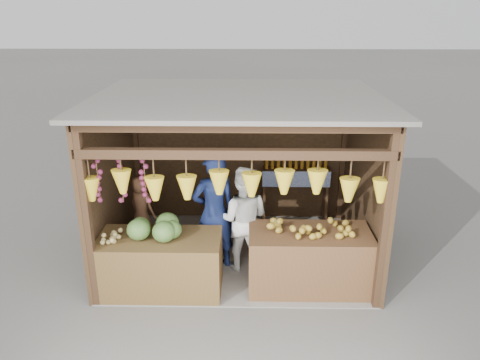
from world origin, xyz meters
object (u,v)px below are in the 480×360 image
counter_right (309,260)px  man_standing (214,212)px  vendor_seated (142,206)px  counter_left (161,264)px  woman_standing (243,219)px

counter_right → man_standing: 1.58m
counter_right → vendor_seated: 2.86m
counter_left → counter_right: 2.14m
counter_left → woman_standing: (1.18, 0.66, 0.42)m
vendor_seated → man_standing: bearing=-167.2°
counter_left → woman_standing: bearing=29.2°
man_standing → counter_left: bearing=20.2°
woman_standing → counter_right: bearing=159.3°
woman_standing → vendor_seated: 1.75m
man_standing → woman_standing: size_ratio=1.12×
woman_standing → counter_left: bearing=38.1°
counter_right → vendor_seated: size_ratio=1.68×
man_standing → vendor_seated: size_ratio=1.83×
counter_right → man_standing: (-1.40, 0.54, 0.50)m
woman_standing → vendor_seated: (-1.67, 0.50, -0.02)m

